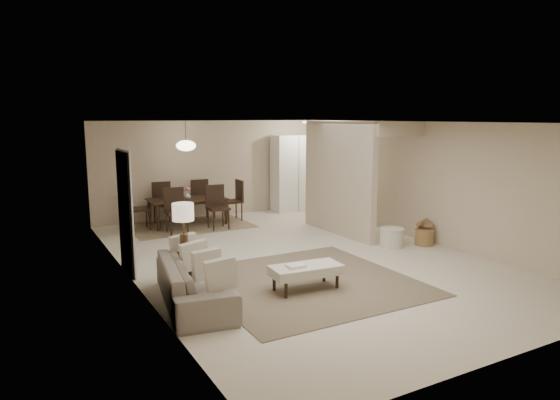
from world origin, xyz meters
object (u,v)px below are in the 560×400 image
round_pouf (392,238)px  pantry_cabinet (294,173)px  ottoman_bench (306,270)px  dining_table (188,212)px  wicker_basket (424,237)px  sofa (194,282)px  side_table (185,272)px

round_pouf → pantry_cabinet: bearing=86.3°
ottoman_bench → dining_table: (-0.08, 5.29, 0.01)m
ottoman_bench → round_pouf: (2.86, 1.33, -0.12)m
pantry_cabinet → wicker_basket: (0.40, -4.62, -0.89)m
pantry_cabinet → dining_table: 3.33m
sofa → ottoman_bench: bearing=-91.0°
ottoman_bench → side_table: 1.83m
sofa → wicker_basket: (5.20, 0.83, -0.15)m
ottoman_bench → wicker_basket: ottoman_bench is taller
dining_table → pantry_cabinet: bearing=9.4°
round_pouf → dining_table: dining_table is taller
sofa → ottoman_bench: 1.68m
ottoman_bench → round_pouf: 3.15m
dining_table → side_table: bearing=-107.6°
wicker_basket → sofa: bearing=-170.9°
pantry_cabinet → side_table: size_ratio=3.62×
sofa → wicker_basket: bearing=-71.7°
wicker_basket → dining_table: bearing=131.0°
ottoman_bench → wicker_basket: (3.54, 1.13, -0.15)m
sofa → side_table: 0.57m
sofa → dining_table: (1.58, 4.99, 0.01)m
pantry_cabinet → round_pouf: (-0.29, -4.41, -0.86)m
side_table → round_pouf: bearing=5.9°
pantry_cabinet → side_table: (-4.75, -4.88, -0.76)m
side_table → round_pouf: (4.46, 0.47, -0.10)m
pantry_cabinet → side_table: pantry_cabinet is taller
pantry_cabinet → ottoman_bench: (-3.14, -5.74, -0.74)m
sofa → side_table: bearing=4.2°
side_table → wicker_basket: side_table is taller
sofa → dining_table: size_ratio=1.16×
ottoman_bench → wicker_basket: size_ratio=2.93×
pantry_cabinet → dining_table: bearing=-172.0°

